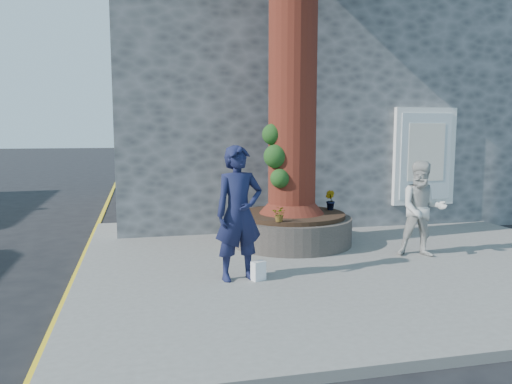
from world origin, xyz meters
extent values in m
plane|color=black|center=(0.00, 0.00, 0.00)|extent=(120.00, 120.00, 0.00)
cube|color=slate|center=(1.50, 1.00, 0.06)|extent=(9.00, 8.00, 0.12)
cube|color=yellow|center=(-3.05, 1.00, 0.00)|extent=(0.10, 30.00, 0.01)
cube|color=#4A4C4F|center=(2.50, 7.20, 3.00)|extent=(10.00, 8.00, 6.00)
cube|color=white|center=(4.30, 3.14, 1.70)|extent=(1.50, 0.12, 2.20)
cube|color=silver|center=(4.30, 3.08, 1.70)|extent=(1.25, 0.04, 1.95)
cube|color=silver|center=(4.30, 3.06, 1.80)|extent=(0.90, 0.02, 1.30)
cylinder|color=black|center=(0.80, 2.00, 0.38)|extent=(2.30, 2.30, 0.52)
cylinder|color=black|center=(0.80, 2.00, 0.68)|extent=(2.04, 2.04, 0.08)
cylinder|color=#4B1612|center=(0.80, 2.00, 4.47)|extent=(0.90, 0.90, 7.50)
cone|color=#4B1612|center=(0.80, 2.00, 1.07)|extent=(1.24, 1.24, 0.70)
sphere|color=#153F15|center=(0.42, 1.80, 1.82)|extent=(0.44, 0.44, 0.44)
sphere|color=#153F15|center=(0.48, 1.70, 1.42)|extent=(0.36, 0.36, 0.36)
sphere|color=#153F15|center=(0.40, 1.92, 2.22)|extent=(0.40, 0.40, 0.40)
imported|color=#141839|center=(-0.64, -0.05, 1.10)|extent=(0.78, 0.58, 1.96)
imported|color=beige|center=(2.70, 0.55, 0.95)|extent=(0.98, 0.87, 1.66)
cube|color=white|center=(-0.37, -0.16, 0.26)|extent=(0.23, 0.19, 0.28)
imported|color=gray|center=(0.64, 2.27, 0.91)|extent=(0.24, 0.19, 0.39)
imported|color=gray|center=(1.65, 2.18, 0.91)|extent=(0.26, 0.26, 0.39)
imported|color=gray|center=(-0.05, 2.85, 0.87)|extent=(0.19, 0.19, 0.30)
imported|color=gray|center=(0.32, 1.15, 0.86)|extent=(0.33, 0.32, 0.27)
camera|label=1|loc=(-2.01, -7.04, 2.30)|focal=35.00mm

